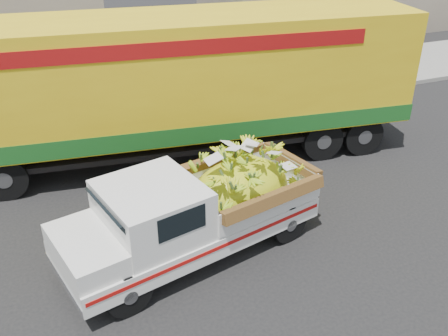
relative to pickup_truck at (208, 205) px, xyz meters
name	(u,v)px	position (x,y,z in m)	size (l,w,h in m)	color
ground	(166,243)	(-0.79, 0.39, -0.97)	(100.00, 100.00, 0.00)	black
curb	(111,129)	(-0.79, 6.33, -0.89)	(60.00, 0.25, 0.15)	gray
sidewalk	(99,105)	(-0.79, 8.43, -0.90)	(60.00, 4.00, 0.14)	gray
pickup_truck	(208,205)	(0.00, 0.00, 0.00)	(5.41, 2.97, 1.80)	black
semi_trailer	(185,83)	(0.86, 3.88, 1.16)	(12.05, 4.04, 3.80)	black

